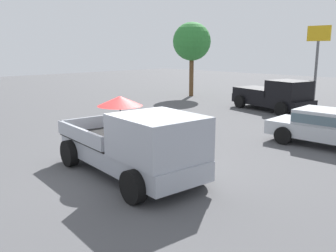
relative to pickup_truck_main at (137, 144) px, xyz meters
name	(u,v)px	position (x,y,z in m)	size (l,w,h in m)	color
ground_plane	(129,174)	(-0.46, 0.04, -0.97)	(80.00, 80.00, 0.00)	#4C4C4F
pickup_truck_main	(137,144)	(0.00, 0.00, 0.00)	(5.22, 2.68, 2.18)	black
pickup_truck_red	(275,96)	(-3.11, 12.73, -0.10)	(5.09, 3.01, 1.80)	black
parked_sedan_near	(329,126)	(2.23, 7.16, -0.23)	(4.36, 2.10, 1.33)	black
motel_sign	(318,50)	(-2.30, 16.04, 2.45)	(1.40, 0.16, 4.84)	#59595B
tree_by_lot	(192,42)	(-10.91, 14.34, 3.00)	(2.77, 2.77, 5.39)	brown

